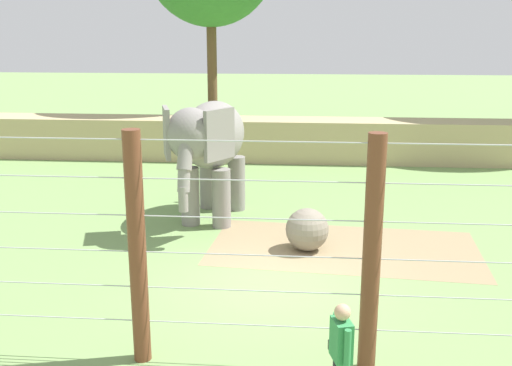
{
  "coord_description": "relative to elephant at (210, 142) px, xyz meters",
  "views": [
    {
      "loc": [
        0.53,
        -11.47,
        5.12
      ],
      "look_at": [
        -0.67,
        2.83,
        1.4
      ],
      "focal_mm": 41.58,
      "sensor_mm": 36.0,
      "label": 1
    }
  ],
  "objects": [
    {
      "name": "ground_plane",
      "position": [
        2.02,
        -4.02,
        -2.2
      ],
      "size": [
        120.0,
        120.0,
        0.0
      ],
      "primitive_type": "plane",
      "color": "#759956"
    },
    {
      "name": "dirt_patch",
      "position": [
        3.53,
        -1.87,
        -2.19
      ],
      "size": [
        6.67,
        3.86,
        0.01
      ],
      "primitive_type": "cube",
      "rotation": [
        0.0,
        0.0,
        -0.08
      ],
      "color": "#937F5B",
      "rests_on": "ground"
    },
    {
      "name": "embankment_wall",
      "position": [
        2.02,
        8.08,
        -1.37
      ],
      "size": [
        36.0,
        1.8,
        1.65
      ],
      "primitive_type": "cube",
      "color": "tan",
      "rests_on": "ground"
    },
    {
      "name": "elephant",
      "position": [
        0.0,
        0.0,
        0.0
      ],
      "size": [
        2.1,
        4.46,
        3.32
      ],
      "color": "gray",
      "rests_on": "ground"
    },
    {
      "name": "enrichment_ball",
      "position": [
        2.64,
        -2.08,
        -1.68
      ],
      "size": [
        1.03,
        1.03,
        1.03
      ],
      "primitive_type": "sphere",
      "color": "gray",
      "rests_on": "ground"
    },
    {
      "name": "cable_fence",
      "position": [
        1.91,
        -7.16,
        -0.33
      ],
      "size": [
        11.73,
        0.28,
        3.72
      ],
      "color": "brown",
      "rests_on": "ground"
    },
    {
      "name": "zookeeper",
      "position": [
        3.08,
        -8.38,
        -1.27
      ],
      "size": [
        0.32,
        0.57,
        1.67
      ],
      "color": "#232328",
      "rests_on": "ground"
    }
  ]
}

